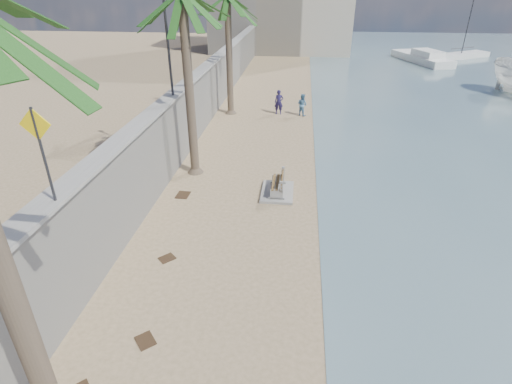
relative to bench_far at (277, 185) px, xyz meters
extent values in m
plane|color=#997F5D|center=(-0.22, -9.25, -0.39)|extent=(140.00, 140.00, 0.00)
cube|color=gray|center=(-5.42, 10.75, 1.36)|extent=(0.45, 70.00, 3.50)
cube|color=gray|center=(-5.42, 10.75, 3.16)|extent=(0.80, 70.00, 0.12)
cube|color=gray|center=(0.00, 0.00, -0.33)|extent=(1.44, 2.11, 0.11)
cylinder|color=brown|center=(-4.22, 1.77, 3.66)|extent=(0.42, 0.42, 8.08)
cylinder|color=brown|center=(-4.11, 11.91, 3.42)|extent=(0.44, 0.44, 7.61)
cylinder|color=#2D2D33|center=(-5.22, -7.75, 4.42)|extent=(0.07, 0.07, 2.40)
cube|color=yellow|center=(-5.22, -7.75, 5.22)|extent=(0.78, 0.03, 0.78)
cylinder|color=#2D2D33|center=(-5.32, 2.75, 5.72)|extent=(0.12, 0.12, 5.00)
imported|color=#1B163C|center=(-0.66, 12.13, 0.60)|extent=(0.73, 0.51, 1.96)
imported|color=teal|center=(0.99, 11.99, 0.47)|extent=(1.04, 1.00, 1.70)
cube|color=silver|center=(20.40, 38.04, -0.14)|extent=(7.87, 6.00, 0.70)
cylinder|color=#2D2D33|center=(20.40, 38.04, 4.87)|extent=(0.12, 0.12, 9.52)
cube|color=#382616|center=(-2.98, -8.78, -0.37)|extent=(0.69, 0.70, 0.03)
cube|color=#382616|center=(-4.20, -0.67, -0.37)|extent=(0.58, 0.71, 0.03)
cube|color=#382616|center=(-3.50, -5.24, -0.37)|extent=(0.66, 0.66, 0.03)
camera|label=1|loc=(0.78, -15.95, 8.14)|focal=28.00mm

